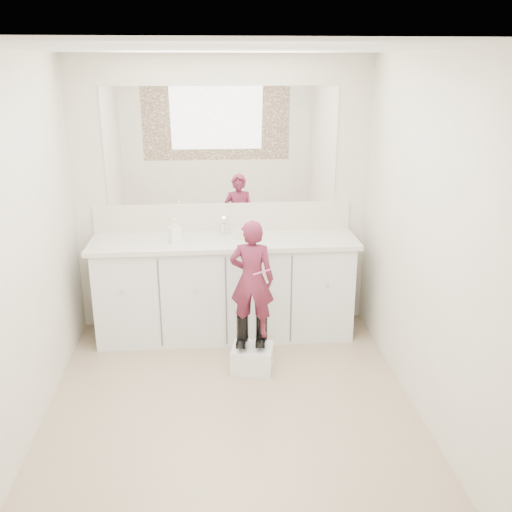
{
  "coord_description": "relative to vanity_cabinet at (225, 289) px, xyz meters",
  "views": [
    {
      "loc": [
        -0.11,
        -3.45,
        2.32
      ],
      "look_at": [
        0.22,
        0.62,
        0.93
      ],
      "focal_mm": 40.0,
      "sensor_mm": 36.0,
      "label": 1
    }
  ],
  "objects": [
    {
      "name": "countertop",
      "position": [
        0.0,
        -0.01,
        0.45
      ],
      "size": [
        2.28,
        0.58,
        0.04
      ],
      "primitive_type": "cube",
      "color": "beige",
      "rests_on": "vanity_cabinet"
    },
    {
      "name": "toothbrush",
      "position": [
        0.26,
        -0.74,
        0.43
      ],
      "size": [
        0.14,
        0.04,
        0.06
      ],
      "primitive_type": "cylinder",
      "rotation": [
        0.0,
        1.22,
        -0.19
      ],
      "color": "#E559A5",
      "rests_on": "toddler"
    },
    {
      "name": "vanity_cabinet",
      "position": [
        0.0,
        0.0,
        0.0
      ],
      "size": [
        2.2,
        0.55,
        0.85
      ],
      "primitive_type": "cube",
      "color": "silver",
      "rests_on": "floor"
    },
    {
      "name": "toddler",
      "position": [
        0.19,
        -0.66,
        0.34
      ],
      "size": [
        0.37,
        0.28,
        0.93
      ],
      "primitive_type": "imported",
      "rotation": [
        0.0,
        0.0,
        2.95
      ],
      "color": "#982F53",
      "rests_on": "step_stool"
    },
    {
      "name": "boot_left",
      "position": [
        0.11,
        -0.66,
        -0.09
      ],
      "size": [
        0.13,
        0.19,
        0.26
      ],
      "primitive_type": null,
      "rotation": [
        0.0,
        0.0,
        -0.19
      ],
      "color": "black",
      "rests_on": "step_stool"
    },
    {
      "name": "faucet",
      "position": [
        0.0,
        0.15,
        0.52
      ],
      "size": [
        0.08,
        0.08,
        0.1
      ],
      "primitive_type": "cylinder",
      "color": "silver",
      "rests_on": "countertop"
    },
    {
      "name": "cup",
      "position": [
        0.17,
        -0.01,
        0.51
      ],
      "size": [
        0.1,
        0.1,
        0.08
      ],
      "primitive_type": "imported",
      "rotation": [
        0.0,
        0.0,
        -0.17
      ],
      "color": "#EFE8BF",
      "rests_on": "countertop"
    },
    {
      "name": "wall_back",
      "position": [
        0.0,
        0.27,
        0.77
      ],
      "size": [
        2.6,
        0.0,
        2.6
      ],
      "primitive_type": "plane",
      "rotation": [
        1.57,
        0.0,
        0.0
      ],
      "color": "beige",
      "rests_on": "floor"
    },
    {
      "name": "wall_right",
      "position": [
        1.3,
        -1.23,
        0.78
      ],
      "size": [
        0.0,
        3.0,
        3.0
      ],
      "primitive_type": "plane",
      "rotation": [
        1.57,
        0.0,
        -1.57
      ],
      "color": "beige",
      "rests_on": "floor"
    },
    {
      "name": "dot_panel",
      "position": [
        0.0,
        -2.71,
        1.22
      ],
      "size": [
        2.0,
        0.01,
        1.2
      ],
      "primitive_type": "cube",
      "color": "#472819",
      "rests_on": "wall_front"
    },
    {
      "name": "wall_front",
      "position": [
        0.0,
        -2.73,
        0.77
      ],
      "size": [
        2.6,
        0.0,
        2.6
      ],
      "primitive_type": "plane",
      "rotation": [
        -1.57,
        0.0,
        0.0
      ],
      "color": "beige",
      "rests_on": "floor"
    },
    {
      "name": "ceiling",
      "position": [
        0.0,
        -1.23,
        1.97
      ],
      "size": [
        3.0,
        3.0,
        0.0
      ],
      "primitive_type": "plane",
      "rotation": [
        3.14,
        0.0,
        0.0
      ],
      "color": "white",
      "rests_on": "wall_back"
    },
    {
      "name": "soap_bottle",
      "position": [
        -0.41,
        -0.05,
        0.56
      ],
      "size": [
        0.12,
        0.12,
        0.2
      ],
      "primitive_type": "imported",
      "rotation": [
        0.0,
        0.0,
        0.39
      ],
      "color": "white",
      "rests_on": "countertop"
    },
    {
      "name": "floor",
      "position": [
        0.0,
        -1.23,
        -0.42
      ],
      "size": [
        3.0,
        3.0,
        0.0
      ],
      "primitive_type": "plane",
      "color": "#836B55",
      "rests_on": "ground"
    },
    {
      "name": "wall_left",
      "position": [
        -1.3,
        -1.23,
        0.78
      ],
      "size": [
        0.0,
        3.0,
        3.0
      ],
      "primitive_type": "plane",
      "rotation": [
        1.57,
        0.0,
        1.57
      ],
      "color": "beige",
      "rests_on": "floor"
    },
    {
      "name": "boot_right",
      "position": [
        0.26,
        -0.66,
        -0.09
      ],
      "size": [
        0.13,
        0.19,
        0.26
      ],
      "primitive_type": null,
      "rotation": [
        0.0,
        0.0,
        -0.19
      ],
      "color": "black",
      "rests_on": "step_stool"
    },
    {
      "name": "step_stool",
      "position": [
        0.19,
        -0.68,
        -0.32
      ],
      "size": [
        0.36,
        0.32,
        0.2
      ],
      "primitive_type": "cube",
      "rotation": [
        0.0,
        0.0,
        -0.19
      ],
      "color": "white",
      "rests_on": "floor"
    },
    {
      "name": "mirror",
      "position": [
        0.0,
        0.26,
        1.22
      ],
      "size": [
        2.0,
        0.02,
        1.0
      ],
      "primitive_type": "cube",
      "color": "white",
      "rests_on": "wall_back"
    },
    {
      "name": "backsplash",
      "position": [
        0.0,
        0.26,
        0.59
      ],
      "size": [
        2.28,
        0.03,
        0.25
      ],
      "primitive_type": "cube",
      "color": "beige",
      "rests_on": "countertop"
    }
  ]
}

